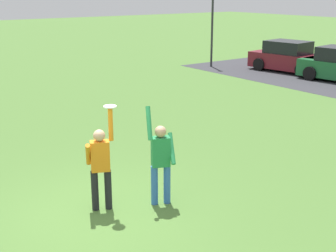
{
  "coord_description": "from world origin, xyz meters",
  "views": [
    {
      "loc": [
        7.42,
        -3.69,
        4.21
      ],
      "look_at": [
        0.1,
        1.61,
        1.53
      ],
      "focal_mm": 49.54,
      "sensor_mm": 36.0,
      "label": 1
    }
  ],
  "objects_px": {
    "person_defender": "(161,158)",
    "lamppost_by_lot": "(212,20)",
    "person_catcher": "(100,163)",
    "parked_car_maroon": "(289,58)",
    "frisbee_disc": "(110,106)"
  },
  "relations": [
    {
      "from": "person_catcher",
      "to": "person_defender",
      "type": "bearing_deg",
      "value": -0.0
    },
    {
      "from": "frisbee_disc",
      "to": "person_defender",
      "type": "bearing_deg",
      "value": 66.42
    },
    {
      "from": "person_defender",
      "to": "parked_car_maroon",
      "type": "bearing_deg",
      "value": -124.78
    },
    {
      "from": "lamppost_by_lot",
      "to": "person_catcher",
      "type": "bearing_deg",
      "value": -47.86
    },
    {
      "from": "person_defender",
      "to": "parked_car_maroon",
      "type": "relative_size",
      "value": 0.47
    },
    {
      "from": "person_catcher",
      "to": "parked_car_maroon",
      "type": "bearing_deg",
      "value": 52.08
    },
    {
      "from": "parked_car_maroon",
      "to": "lamppost_by_lot",
      "type": "distance_m",
      "value": 4.65
    },
    {
      "from": "parked_car_maroon",
      "to": "lamppost_by_lot",
      "type": "xyz_separation_m",
      "value": [
        -3.61,
        -2.27,
        1.86
      ]
    },
    {
      "from": "person_defender",
      "to": "lamppost_by_lot",
      "type": "bearing_deg",
      "value": -110.74
    },
    {
      "from": "frisbee_disc",
      "to": "lamppost_by_lot",
      "type": "distance_m",
      "value": 17.95
    },
    {
      "from": "person_defender",
      "to": "frisbee_disc",
      "type": "relative_size",
      "value": 8.36
    },
    {
      "from": "person_catcher",
      "to": "frisbee_disc",
      "type": "xyz_separation_m",
      "value": [
        0.09,
        0.21,
        1.11
      ]
    },
    {
      "from": "parked_car_maroon",
      "to": "person_defender",
      "type": "bearing_deg",
      "value": -66.16
    },
    {
      "from": "person_defender",
      "to": "person_catcher",
      "type": "bearing_deg",
      "value": -0.0
    },
    {
      "from": "person_catcher",
      "to": "person_defender",
      "type": "relative_size",
      "value": 1.02
    }
  ]
}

